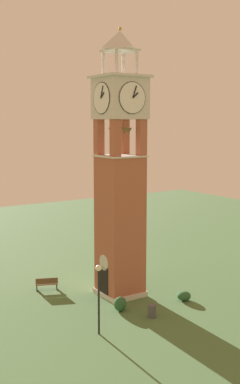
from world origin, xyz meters
TOP-DOWN VIEW (x-y plane):
  - ground at (0.00, 0.00)m, footprint 80.00×80.00m
  - clock_tower at (-0.00, -0.00)m, footprint 3.25×3.25m
  - park_bench at (-3.67, -3.98)m, footprint 1.02×1.65m
  - lamp_post at (4.81, -4.62)m, footprint 0.36×0.36m
  - trash_bin at (4.53, -0.58)m, footprint 0.52×0.52m
  - shrub_near_entry at (-4.32, 1.30)m, footprint 1.14×1.14m
  - shrub_left_of_tower at (3.39, 3.04)m, footprint 0.94×0.94m
  - shrub_behind_bench at (2.59, -1.69)m, footprint 0.82×0.82m

SIDE VIEW (x-z plane):
  - ground at x=0.00m, z-range 0.00..0.00m
  - shrub_left_of_tower at x=3.39m, z-range 0.00..0.63m
  - trash_bin at x=4.53m, z-range 0.00..0.80m
  - shrub_behind_bench at x=2.59m, z-range 0.00..0.95m
  - park_bench at x=-3.67m, z-range 0.01..0.96m
  - shrub_near_entry at x=-4.32m, z-range 0.00..1.03m
  - lamp_post at x=4.81m, z-range 0.77..4.90m
  - clock_tower at x=0.00m, z-range -1.32..17.05m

